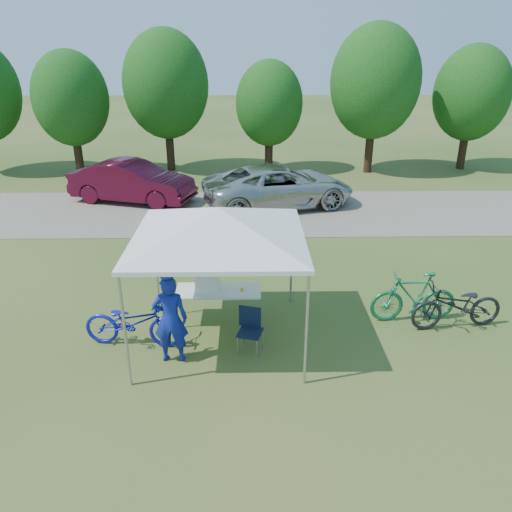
{
  "coord_description": "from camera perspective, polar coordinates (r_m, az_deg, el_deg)",
  "views": [
    {
      "loc": [
        0.55,
        -8.59,
        5.46
      ],
      "look_at": [
        0.72,
        2.0,
        0.91
      ],
      "focal_mm": 35.0,
      "sensor_mm": 36.0,
      "label": 1
    }
  ],
  "objects": [
    {
      "name": "ground",
      "position": [
        10.19,
        -3.91,
        -9.2
      ],
      "size": [
        100.0,
        100.0,
        0.0
      ],
      "primitive_type": "plane",
      "color": "#2D5119",
      "rests_on": "ground"
    },
    {
      "name": "gravel_strip",
      "position": [
        17.47,
        -2.69,
        5.05
      ],
      "size": [
        24.0,
        5.0,
        0.02
      ],
      "primitive_type": "cube",
      "color": "gray",
      "rests_on": "ground"
    },
    {
      "name": "canopy",
      "position": [
        9.05,
        -4.37,
        5.12
      ],
      "size": [
        4.53,
        4.53,
        3.0
      ],
      "color": "#A5A5AA",
      "rests_on": "ground"
    },
    {
      "name": "treeline",
      "position": [
        22.73,
        -3.22,
        18.36
      ],
      "size": [
        24.89,
        4.28,
        6.3
      ],
      "color": "#382314",
      "rests_on": "ground"
    },
    {
      "name": "folding_table",
      "position": [
        10.43,
        -4.33,
        -4.1
      ],
      "size": [
        1.76,
        0.73,
        0.72
      ],
      "color": "white",
      "rests_on": "ground"
    },
    {
      "name": "folding_chair",
      "position": [
        9.57,
        -0.7,
        -7.96
      ],
      "size": [
        0.53,
        0.55,
        0.84
      ],
      "rotation": [
        0.0,
        0.0,
        -0.28
      ],
      "color": "#0E1832",
      "rests_on": "ground"
    },
    {
      "name": "cooler",
      "position": [
        10.34,
        -5.56,
        -2.96
      ],
      "size": [
        0.52,
        0.35,
        0.37
      ],
      "color": "white",
      "rests_on": "folding_table"
    },
    {
      "name": "ice_cream_cup",
      "position": [
        10.33,
        -1.62,
        -3.87
      ],
      "size": [
        0.07,
        0.07,
        0.05
      ],
      "primitive_type": "cylinder",
      "color": "gold",
      "rests_on": "folding_table"
    },
    {
      "name": "cyclist",
      "position": [
        9.19,
        -9.76,
        -7.12
      ],
      "size": [
        0.63,
        0.42,
        1.72
      ],
      "primitive_type": "imported",
      "rotation": [
        0.0,
        0.0,
        3.15
      ],
      "color": "navy",
      "rests_on": "ground"
    },
    {
      "name": "bike_blue",
      "position": [
        9.96,
        -13.87,
        -7.35
      ],
      "size": [
        1.98,
        0.88,
        1.01
      ],
      "primitive_type": "imported",
      "rotation": [
        0.0,
        0.0,
        1.46
      ],
      "color": "#141AB3",
      "rests_on": "ground"
    },
    {
      "name": "bike_green",
      "position": [
        10.98,
        17.56,
        -4.5
      ],
      "size": [
        1.84,
        0.61,
        1.09
      ],
      "primitive_type": "imported",
      "rotation": [
        0.0,
        0.0,
        -1.52
      ],
      "color": "#186E45",
      "rests_on": "ground"
    },
    {
      "name": "bike_dark",
      "position": [
        11.01,
        22.04,
        -5.3
      ],
      "size": [
        2.01,
        0.92,
        1.02
      ],
      "primitive_type": "imported",
      "rotation": [
        0.0,
        0.0,
        -1.44
      ],
      "color": "black",
      "rests_on": "ground"
    },
    {
      "name": "minivan",
      "position": [
        17.86,
        2.65,
        7.97
      ],
      "size": [
        5.82,
        3.94,
        1.48
      ],
      "primitive_type": "imported",
      "rotation": [
        0.0,
        0.0,
        1.87
      ],
      "color": "#BBBCB7",
      "rests_on": "gravel_strip"
    },
    {
      "name": "sedan",
      "position": [
        18.96,
        -13.96,
        8.24
      ],
      "size": [
        4.8,
        2.81,
        1.49
      ],
      "primitive_type": "imported",
      "rotation": [
        0.0,
        0.0,
        1.28
      ],
      "color": "#4B0C21",
      "rests_on": "gravel_strip"
    }
  ]
}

